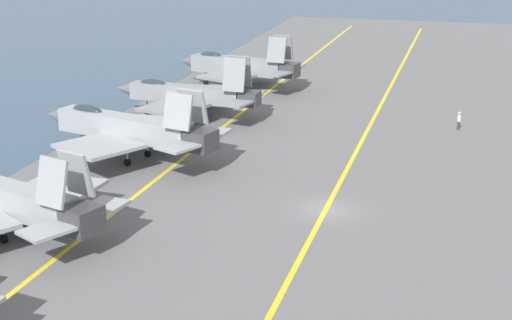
{
  "coord_description": "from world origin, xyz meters",
  "views": [
    {
      "loc": [
        -50.2,
        -8.87,
        20.22
      ],
      "look_at": [
        2.02,
        5.6,
        2.9
      ],
      "focal_mm": 55.0,
      "sensor_mm": 36.0,
      "label": 1
    }
  ],
  "objects_px": {
    "parked_jet_fourth": "(189,94)",
    "crew_white_vest": "(459,120)",
    "parked_jet_third": "(127,128)",
    "parked_jet_second": "(8,198)",
    "parked_jet_fifth": "(239,66)"
  },
  "relations": [
    {
      "from": "crew_white_vest",
      "to": "parked_jet_third",
      "type": "bearing_deg",
      "value": 122.85
    },
    {
      "from": "parked_jet_second",
      "to": "parked_jet_fifth",
      "type": "height_order",
      "value": "parked_jet_fifth"
    },
    {
      "from": "parked_jet_second",
      "to": "parked_jet_fifth",
      "type": "xyz_separation_m",
      "value": [
        44.88,
        -1.88,
        0.31
      ]
    },
    {
      "from": "parked_jet_second",
      "to": "crew_white_vest",
      "type": "distance_m",
      "value": 42.86
    },
    {
      "from": "parked_jet_fourth",
      "to": "parked_jet_third",
      "type": "bearing_deg",
      "value": 179.1
    },
    {
      "from": "parked_jet_fourth",
      "to": "crew_white_vest",
      "type": "distance_m",
      "value": 26.16
    },
    {
      "from": "parked_jet_second",
      "to": "parked_jet_third",
      "type": "height_order",
      "value": "parked_jet_third"
    },
    {
      "from": "parked_jet_second",
      "to": "crew_white_vest",
      "type": "bearing_deg",
      "value": -39.05
    },
    {
      "from": "parked_jet_third",
      "to": "parked_jet_fourth",
      "type": "height_order",
      "value": "parked_jet_fourth"
    },
    {
      "from": "crew_white_vest",
      "to": "parked_jet_fifth",
      "type": "bearing_deg",
      "value": 65.16
    },
    {
      "from": "parked_jet_fourth",
      "to": "crew_white_vest",
      "type": "relative_size",
      "value": 8.87
    },
    {
      "from": "parked_jet_fifth",
      "to": "parked_jet_third",
      "type": "bearing_deg",
      "value": 177.82
    },
    {
      "from": "parked_jet_third",
      "to": "parked_jet_fourth",
      "type": "xyz_separation_m",
      "value": [
        14.12,
        -0.22,
        -0.25
      ]
    },
    {
      "from": "parked_jet_second",
      "to": "crew_white_vest",
      "type": "relative_size",
      "value": 9.02
    },
    {
      "from": "parked_jet_third",
      "to": "parked_jet_fourth",
      "type": "bearing_deg",
      "value": -0.9
    }
  ]
}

